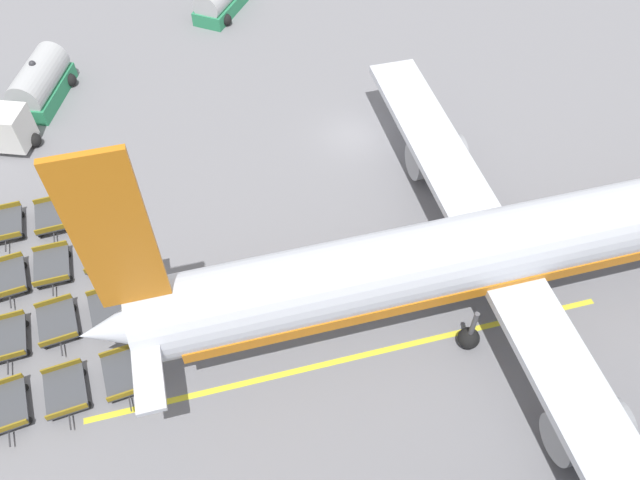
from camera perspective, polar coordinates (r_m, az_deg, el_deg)
name	(u,v)px	position (r m, az deg, el deg)	size (l,w,h in m)	color
ground_plane	(355,136)	(40.55, 3.21, 9.50)	(500.00, 500.00, 0.00)	gray
airplane	(518,244)	(31.32, 17.69, -0.37)	(32.25, 41.46, 13.43)	silver
fuel_tanker_primary	(33,94)	(45.71, -24.74, 12.05)	(8.78, 6.32, 2.99)	white
baggage_dolly_row_mid_a_col_a	(5,225)	(38.70, -26.82, 1.24)	(3.20, 2.02, 0.92)	#424449
baggage_dolly_row_mid_a_col_b	(8,279)	(36.10, -26.65, -3.17)	(3.15, 1.91, 0.92)	#424449
baggage_dolly_row_mid_a_col_c	(7,339)	(33.85, -26.70, -8.12)	(3.19, 2.00, 0.92)	#424449
baggage_dolly_row_mid_a_col_d	(6,407)	(31.96, -26.76, -13.49)	(3.14, 1.90, 0.92)	#424449
baggage_dolly_row_mid_b_col_a	(52,217)	(38.02, -23.28, 1.96)	(3.20, 2.01, 0.92)	#424449
baggage_dolly_row_mid_b_col_b	(52,266)	(35.65, -23.31, -2.22)	(3.21, 2.05, 0.92)	#424449
baggage_dolly_row_mid_b_col_c	(57,323)	(33.38, -22.88, -6.98)	(3.15, 1.92, 0.92)	#424449
baggage_dolly_row_mid_b_col_d	(66,391)	(31.27, -22.23, -12.67)	(3.16, 1.94, 0.92)	#424449
baggage_dolly_row_far_col_a	(99,206)	(37.62, -19.57, 2.91)	(3.16, 1.94, 0.92)	#424449
baggage_dolly_row_far_col_b	(101,253)	(35.26, -19.38, -1.17)	(3.20, 2.03, 0.92)	#424449
baggage_dolly_row_far_col_c	(109,310)	(32.90, -18.72, -6.12)	(3.16, 1.92, 0.92)	#424449
baggage_dolly_row_far_col_d	(124,374)	(30.80, -17.47, -11.61)	(3.16, 1.94, 0.92)	#424449
stand_guidance_stripe	(355,357)	(30.44, 3.26, -10.64)	(3.73, 25.20, 0.01)	yellow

